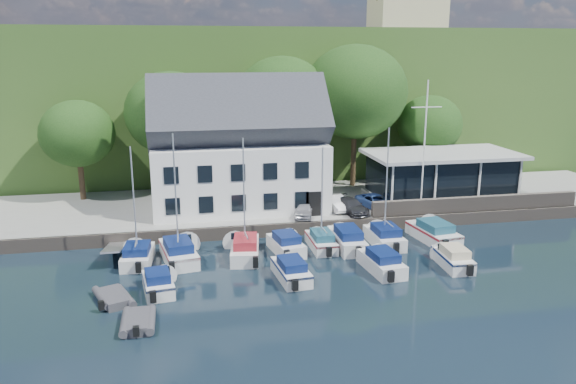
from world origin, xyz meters
name	(u,v)px	position (x,y,z in m)	size (l,w,h in m)	color
ground	(388,290)	(0.00, 0.00, 0.00)	(180.00, 180.00, 0.00)	black
quay	(317,204)	(0.00, 17.50, 0.50)	(60.00, 13.00, 1.00)	gray
quay_face	(337,226)	(0.00, 11.00, 0.50)	(60.00, 0.30, 1.00)	#5A5048
hillside	(251,87)	(0.00, 62.00, 8.00)	(160.00, 75.00, 16.00)	#30521E
field_patch	(290,36)	(8.00, 70.00, 16.15)	(50.00, 30.00, 0.30)	#5C6834
farmhouse	(407,5)	(22.00, 52.00, 20.10)	(10.40, 7.00, 8.20)	beige
harbor_building	(239,156)	(-7.00, 16.50, 5.35)	(14.40, 8.20, 8.70)	white
club_pavilion	(441,175)	(11.00, 16.00, 3.05)	(13.20, 7.20, 4.10)	black
seawall	(476,204)	(12.00, 11.40, 1.60)	(18.00, 0.50, 1.20)	#5A5048
gangway	(116,256)	(-16.50, 9.00, 0.00)	(1.20, 6.00, 1.40)	silver
car_silver	(304,209)	(-2.29, 12.53, 1.57)	(1.36, 3.37, 1.15)	silver
car_white	(336,203)	(0.69, 13.90, 1.60)	(1.27, 3.64, 1.20)	silver
car_dgrey	(351,206)	(1.66, 12.82, 1.58)	(1.63, 4.01, 1.16)	#292A2E
car_blue	(376,201)	(4.11, 13.68, 1.61)	(1.42, 3.59, 1.23)	#2D4A8C
flagpole	(424,147)	(7.50, 12.25, 6.31)	(2.55, 0.20, 10.62)	white
tree_0	(79,151)	(-20.39, 21.50, 5.38)	(6.41, 6.41, 8.76)	black
tree_1	(172,135)	(-12.37, 21.41, 6.56)	(8.14, 8.14, 11.12)	black
tree_2	(282,123)	(-2.17, 22.47, 7.19)	(9.05, 9.05, 12.37)	black
tree_3	(355,116)	(4.74, 22.01, 7.72)	(9.84, 9.84, 13.44)	black
tree_4	(429,139)	(12.38, 21.83, 5.31)	(6.31, 6.31, 8.62)	black
boat_r1_0	(134,202)	(-14.88, 7.28, 4.28)	(2.05, 5.44, 8.56)	silver
boat_r1_1	(176,193)	(-12.19, 7.22, 4.77)	(2.14, 6.85, 9.53)	silver
boat_r1_2	(244,192)	(-7.69, 7.06, 4.65)	(2.01, 6.59, 9.30)	silver
boat_r1_3	(286,242)	(-4.75, 7.47, 0.74)	(1.92, 5.42, 1.47)	silver
boat_r1_4	(322,193)	(-2.11, 7.76, 4.11)	(1.73, 5.58, 8.21)	silver
boat_r1_5	(347,237)	(-0.24, 7.58, 0.79)	(1.96, 6.78, 1.57)	silver
boat_r1_6	(387,184)	(2.65, 7.68, 4.61)	(2.11, 6.14, 9.21)	silver
boat_r1_7	(433,230)	(6.59, 7.84, 0.77)	(2.28, 6.90, 1.54)	silver
boat_r2_0	(158,281)	(-13.42, 2.35, 0.69)	(1.77, 4.67, 1.39)	silver
boat_r2_2	(291,268)	(-5.33, 2.78, 0.69)	(1.81, 5.65, 1.37)	silver
boat_r2_3	(381,260)	(0.66, 2.93, 0.73)	(1.93, 5.96, 1.47)	silver
boat_r2_4	(453,256)	(5.56, 2.73, 0.71)	(1.74, 5.38, 1.41)	silver
dinghy_0	(114,296)	(-15.88, 1.46, 0.35)	(1.81, 3.02, 0.70)	#3B3B40
dinghy_1	(138,320)	(-14.34, -1.77, 0.35)	(1.80, 3.00, 0.70)	#3B3B40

